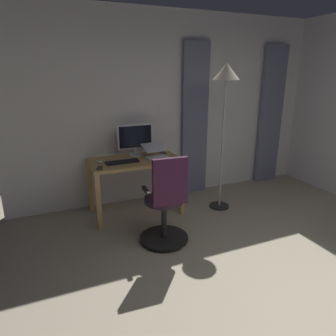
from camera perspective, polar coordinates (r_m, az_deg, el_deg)
back_room_partition at (r=4.63m, az=0.63°, el=11.20°), size 4.83×0.10×2.70m
curtain_left_panel at (r=5.54m, az=18.69°, el=9.20°), size 0.45×0.06×2.29m
curtain_right_panel at (r=4.71m, az=5.05°, el=8.71°), size 0.42×0.06×2.29m
desk at (r=4.08m, az=-6.22°, el=0.08°), size 1.20×0.67×0.76m
office_chair at (r=3.34m, az=-0.40°, el=-6.93°), size 0.56×0.56×1.05m
computer_monitor at (r=4.21m, az=-6.17°, el=5.65°), size 0.50×0.18×0.43m
computer_keyboard at (r=3.91m, az=-8.59°, el=1.14°), size 0.42×0.13×0.02m
laptop at (r=4.09m, az=-2.28°, el=2.67°), size 0.33×0.38×0.17m
computer_mouse at (r=3.94m, az=-12.72°, el=1.13°), size 0.06×0.10×0.04m
cell_phone_by_monitor at (r=4.36m, az=-1.04°, el=2.94°), size 0.09×0.15×0.01m
cell_phone_face_up at (r=3.75m, az=-12.66°, el=0.05°), size 0.11×0.16×0.01m
floor_lamp at (r=4.10m, az=10.80°, el=14.85°), size 0.34×0.34×1.98m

